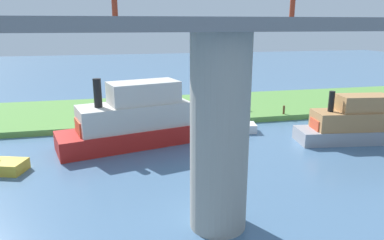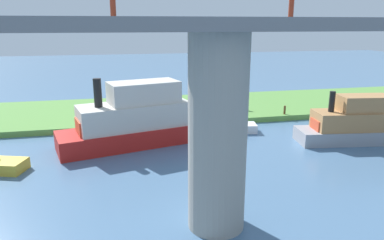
{
  "view_description": "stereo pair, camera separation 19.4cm",
  "coord_description": "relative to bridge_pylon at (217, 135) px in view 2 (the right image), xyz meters",
  "views": [
    {
      "loc": [
        6.94,
        29.51,
        8.81
      ],
      "look_at": [
        1.35,
        5.0,
        2.0
      ],
      "focal_mm": 33.31,
      "sensor_mm": 36.0,
      "label": 1
    },
    {
      "loc": [
        6.75,
        29.55,
        8.81
      ],
      "look_at": [
        1.35,
        5.0,
        2.0
      ],
      "focal_mm": 33.31,
      "sensor_mm": 36.0,
      "label": 2
    }
  ],
  "objects": [
    {
      "name": "grassy_bank",
      "position": [
        -2.61,
        -21.78,
        -4.02
      ],
      "size": [
        80.0,
        12.0,
        0.5
      ],
      "primitive_type": "cube",
      "color": "#5B9342",
      "rests_on": "ground"
    },
    {
      "name": "person_on_bank",
      "position": [
        -8.17,
        -19.13,
        -3.07
      ],
      "size": [
        0.39,
        0.39,
        1.39
      ],
      "color": "#2D334C",
      "rests_on": "grassy_bank"
    },
    {
      "name": "riverboat_paddlewheel",
      "position": [
        3.01,
        -12.08,
        -2.36
      ],
      "size": [
        10.61,
        5.69,
        5.16
      ],
      "color": "red",
      "rests_on": "ground"
    },
    {
      "name": "bridge_span",
      "position": [
        0.0,
        -0.02,
        4.77
      ],
      "size": [
        56.47,
        4.3,
        3.25
      ],
      "color": "slate",
      "rests_on": "bridge_pylon"
    },
    {
      "name": "ground_plane",
      "position": [
        -2.61,
        -15.78,
        -4.27
      ],
      "size": [
        160.0,
        160.0,
        0.0
      ],
      "primitive_type": "plane",
      "color": "#4C7093"
    },
    {
      "name": "mooring_post",
      "position": [
        -11.51,
        -16.39,
        -3.37
      ],
      "size": [
        0.2,
        0.2,
        0.81
      ],
      "primitive_type": "cylinder",
      "color": "brown",
      "rests_on": "grassy_bank"
    },
    {
      "name": "pontoon_yellow",
      "position": [
        -13.48,
        -9.13,
        -2.8
      ],
      "size": [
        8.04,
        3.62,
        3.97
      ],
      "color": "#99999E",
      "rests_on": "ground"
    },
    {
      "name": "bridge_pylon",
      "position": [
        0.0,
        0.0,
        0.0
      ],
      "size": [
        2.5,
        2.5,
        8.54
      ],
      "primitive_type": "cylinder",
      "color": "#9E998E",
      "rests_on": "ground"
    },
    {
      "name": "motorboat_red",
      "position": [
        -4.99,
        -13.63,
        -3.74
      ],
      "size": [
        4.62,
        2.32,
        1.47
      ],
      "color": "white",
      "rests_on": "ground"
    }
  ]
}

